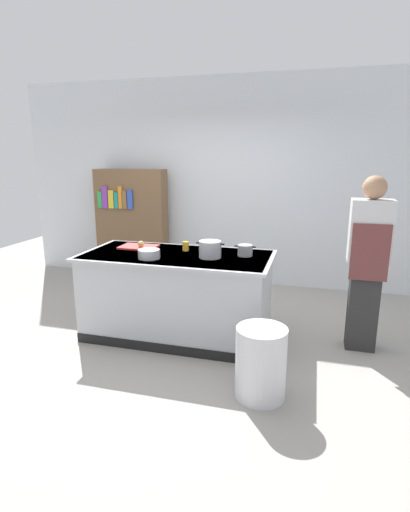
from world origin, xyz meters
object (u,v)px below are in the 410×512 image
Objects in this scene: onion at (141,244)px; juice_cup at (186,246)px; mixing_bowl at (149,254)px; trash_bin at (261,363)px; sauce_pan at (245,250)px; bookshelf at (132,225)px; stock_pot at (210,249)px; person_chef at (367,261)px.

juice_cup is (0.50, 0.05, -0.01)m from onion.
mixing_bowl is 1.55m from trash_bin.
mixing_bowl is at bearing -55.34° from onion.
trash_bin is at bearing -72.78° from sauce_pan.
onion is 0.04× the size of bookshelf.
stock_pot reaches higher than juice_cup.
bookshelf is at bearing 50.63° from person_chef.
bookshelf is at bearing 118.51° from onion.
stock_pot is at bearing 18.65° from mixing_bowl.
stock_pot is 1.32× the size of sauce_pan.
person_chef reaches higher than juice_cup.
bookshelf reaches higher than mixing_bowl.
trash_bin is at bearing -29.14° from mixing_bowl.
stock_pot is at bearing -11.40° from onion.
mixing_bowl is 0.37× the size of trash_bin.
bookshelf is at bearing 140.94° from sauce_pan.
juice_cup is at bearing 5.98° from onion.
sauce_pan is 0.66m from juice_cup.
bookshelf reaches higher than trash_bin.
onion is 2.33m from person_chef.
stock_pot is 1.29m from trash_bin.
trash_bin is (0.98, -1.10, -0.65)m from juice_cup.
sauce_pan is 1.00× the size of mixing_bowl.
mixing_bowl is (-0.58, -0.19, -0.04)m from stock_pot.
person_chef is at bearing 8.80° from stock_pot.
person_chef is 3.62m from bookshelf.
trash_bin is at bearing -53.53° from stock_pot.
onion is 0.50m from juice_cup.
juice_cup is 0.06× the size of person_chef.
onion is 0.84m from stock_pot.
bookshelf is (-2.06, 1.67, -0.10)m from sauce_pan.
mixing_bowl is (-0.90, -0.36, -0.01)m from sauce_pan.
sauce_pan reaches higher than onion.
stock_pot reaches higher than mixing_bowl.
onion is 0.12× the size of trash_bin.
juice_cup is (-0.66, 0.05, -0.01)m from sauce_pan.
trash_bin is at bearing -48.72° from bookshelf.
bookshelf reaches higher than stock_pot.
person_chef reaches higher than bookshelf.
mixing_bowl is 2.34m from bookshelf.
stock_pot reaches higher than onion.
person_chef is (1.84, 0.01, -0.04)m from juice_cup.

